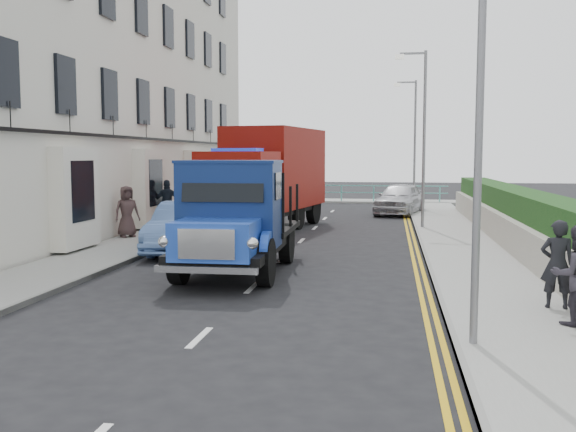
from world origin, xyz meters
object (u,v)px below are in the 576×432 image
at_px(bedford_lorry, 232,225).
at_px(pedestrian_east_near, 557,264).
at_px(lamp_near, 472,84).
at_px(red_lorry, 268,175).
at_px(lamp_far, 413,136).
at_px(lamp_mid, 421,129).
at_px(parked_car_front, 204,228).

xyz_separation_m(bedford_lorry, pedestrian_east_near, (6.84, -2.59, -0.34)).
bearing_deg(lamp_near, pedestrian_east_near, 53.03).
xyz_separation_m(lamp_near, red_lorry, (-5.98, 15.39, -1.84)).
height_order(lamp_far, pedestrian_east_near, lamp_far).
height_order(lamp_mid, pedestrian_east_near, lamp_mid).
xyz_separation_m(lamp_mid, pedestrian_east_near, (1.92, -13.45, -3.05)).
height_order(lamp_near, red_lorry, lamp_near).
relative_size(lamp_far, parked_car_front, 1.62).
xyz_separation_m(lamp_mid, lamp_far, (0.00, 10.00, 0.00)).
bearing_deg(pedestrian_east_near, lamp_near, 58.81).
height_order(bedford_lorry, parked_car_front, bedford_lorry).
relative_size(lamp_near, lamp_mid, 1.00).
height_order(lamp_near, lamp_far, same).
bearing_deg(parked_car_front, red_lorry, 89.27).
distance_m(lamp_near, lamp_far, 26.00).
distance_m(lamp_far, pedestrian_east_near, 23.72).
xyz_separation_m(lamp_far, pedestrian_east_near, (1.92, -23.45, -3.05)).
relative_size(lamp_mid, red_lorry, 0.87).
xyz_separation_m(lamp_near, bedford_lorry, (-4.92, 5.15, -2.71)).
height_order(bedford_lorry, red_lorry, red_lorry).
relative_size(lamp_near, red_lorry, 0.87).
bearing_deg(bedford_lorry, lamp_near, -47.16).
relative_size(parked_car_front, pedestrian_east_near, 2.61).
bearing_deg(bedford_lorry, pedestrian_east_near, -21.62).
bearing_deg(parked_car_front, lamp_mid, 52.29).
bearing_deg(lamp_near, lamp_mid, 90.00).
bearing_deg(lamp_far, lamp_mid, -90.00).
relative_size(red_lorry, parked_car_front, 1.86).
bearing_deg(lamp_mid, lamp_near, -90.00).
distance_m(lamp_mid, lamp_far, 10.00).
bearing_deg(lamp_far, red_lorry, -119.41).
relative_size(red_lorry, pedestrian_east_near, 4.87).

